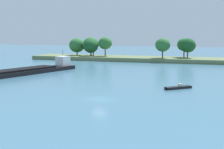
% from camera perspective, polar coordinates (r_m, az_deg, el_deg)
% --- Properties ---
extents(ground_plane, '(400.00, 400.00, 0.00)m').
position_cam_1_polar(ground_plane, '(55.10, -2.18, -4.30)').
color(ground_plane, teal).
extents(treeline_island, '(76.63, 14.29, 9.17)m').
position_cam_1_polar(treeline_island, '(130.01, 1.91, 3.90)').
color(treeline_island, '#66754C').
rests_on(treeline_island, ground).
extents(fishing_skiff, '(5.12, 4.92, 0.99)m').
position_cam_1_polar(fishing_skiff, '(66.16, 11.43, -2.23)').
color(fishing_skiff, black).
rests_on(fishing_skiff, ground).
extents(cargo_barge, '(17.50, 40.62, 5.69)m').
position_cam_1_polar(cargo_barge, '(88.88, -16.13, 0.45)').
color(cargo_barge, black).
rests_on(cargo_barge, ground).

